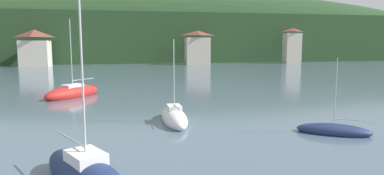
% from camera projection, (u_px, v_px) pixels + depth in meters
% --- Properties ---
extents(wooded_hillside, '(352.00, 49.30, 41.59)m').
position_uv_depth(wooded_hillside, '(171.00, 42.00, 127.41)').
color(wooded_hillside, '#264223').
rests_on(wooded_hillside, ground_plane).
extents(shore_building_westcentral, '(7.30, 5.90, 9.38)m').
position_uv_depth(shore_building_westcentral, '(35.00, 48.00, 86.78)').
color(shore_building_westcentral, beige).
rests_on(shore_building_westcentral, ground_plane).
extents(shore_building_central, '(7.01, 4.07, 9.39)m').
position_uv_depth(shore_building_central, '(197.00, 48.00, 94.15)').
color(shore_building_central, '#BCB29E').
rests_on(shore_building_central, ground_plane).
extents(shore_building_eastcentral, '(4.93, 3.20, 10.33)m').
position_uv_depth(shore_building_eastcentral, '(292.00, 46.00, 99.16)').
color(shore_building_eastcentral, '#BCB29E').
rests_on(shore_building_eastcentral, ground_plane).
extents(sailboat_mid_3, '(1.84, 5.84, 6.59)m').
position_uv_depth(sailboat_mid_3, '(174.00, 118.00, 25.23)').
color(sailboat_mid_3, white).
rests_on(sailboat_mid_3, ground_plane).
extents(sailboat_far_4, '(6.34, 6.88, 9.00)m').
position_uv_depth(sailboat_far_4, '(73.00, 93.00, 37.20)').
color(sailboat_far_4, red).
rests_on(sailboat_far_4, ground_plane).
extents(sailboat_near_8, '(4.77, 3.75, 5.24)m').
position_uv_depth(sailboat_near_8, '(334.00, 131.00, 22.08)').
color(sailboat_near_8, navy).
rests_on(sailboat_near_8, ground_plane).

